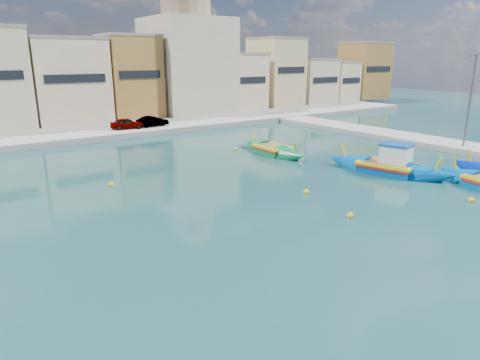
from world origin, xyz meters
name	(u,v)px	position (x,y,z in m)	size (l,w,h in m)	color
ground	(400,214)	(0.00, 0.00, 0.00)	(160.00, 160.00, 0.00)	#113435
north_quay	(145,128)	(0.00, 32.00, 0.30)	(80.00, 8.00, 0.60)	gray
north_townhouses	(168,79)	(6.68, 39.36, 5.00)	(83.20, 7.87, 10.19)	beige
church_block	(187,52)	(10.00, 40.00, 8.41)	(10.00, 10.00, 19.10)	#C5B493
quay_street_lamp	(469,100)	(17.44, 6.00, 4.34)	(1.18, 0.16, 8.00)	#595B60
parked_cars	(62,129)	(-8.98, 30.50, 1.16)	(23.69, 2.07, 1.13)	#4C1919
luzzu_blue_cabin	(388,168)	(6.30, 5.37, 0.40)	(4.55, 9.47, 3.26)	#0052A3
luzzu_green	(273,151)	(3.83, 14.74, 0.26)	(2.32, 7.90, 2.46)	#0B763F
mooring_buoys	(324,183)	(0.74, 6.03, 0.08)	(22.37, 19.05, 0.36)	yellow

